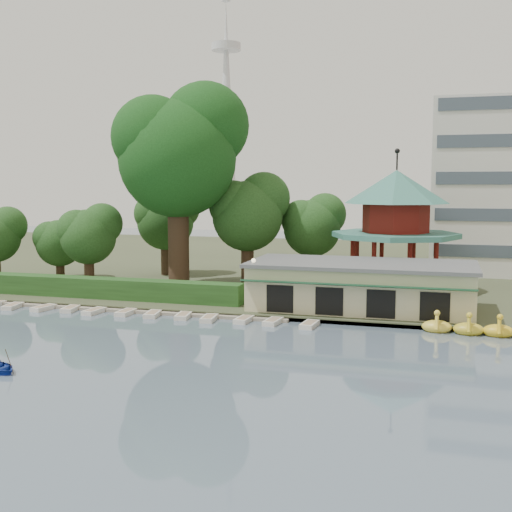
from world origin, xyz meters
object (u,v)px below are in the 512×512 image
at_px(boathouse, 361,285).
at_px(big_tree, 180,148).
at_px(dock, 98,308).
at_px(pavilion, 396,218).

xyz_separation_m(boathouse, big_tree, (-18.84, 6.21, 11.93)).
bearing_deg(dock, big_tree, 73.97).
xyz_separation_m(boathouse, pavilion, (2.00, 10.03, 5.11)).
relative_size(dock, pavilion, 2.52).
bearing_deg(boathouse, big_tree, 161.75).
height_order(boathouse, pavilion, pavilion).
relative_size(pavilion, big_tree, 0.66).
distance_m(dock, boathouse, 22.62).
xyz_separation_m(pavilion, big_tree, (-20.84, -3.81, 6.81)).
relative_size(dock, big_tree, 1.66).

